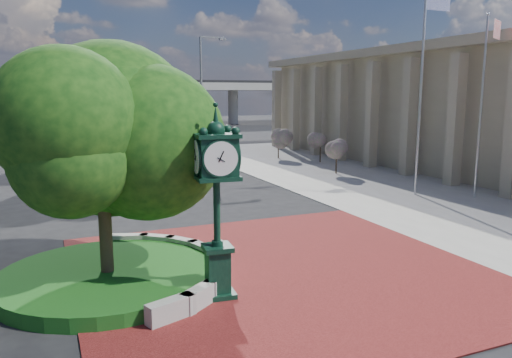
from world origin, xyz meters
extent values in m
plane|color=black|center=(0.00, 0.00, 0.00)|extent=(200.00, 200.00, 0.00)
cube|color=maroon|center=(0.00, -1.00, 0.02)|extent=(12.00, 12.00, 0.04)
cube|color=#9E9B93|center=(16.00, 10.00, 0.02)|extent=(20.00, 50.00, 0.04)
cube|color=#9E9B93|center=(-3.91, -3.01, 0.27)|extent=(1.29, 0.76, 0.54)
cube|color=#9E9B93|center=(-3.05, -2.54, 0.27)|extent=(1.20, 1.04, 0.54)
cube|color=#9E9B93|center=(-2.38, -1.84, 0.27)|extent=(1.00, 1.22, 0.54)
cube|color=#9E9B93|center=(-1.95, -0.96, 0.27)|extent=(0.71, 1.30, 0.54)
cube|color=#9E9B93|center=(-1.80, 0.00, 0.27)|extent=(0.35, 1.25, 0.54)
cube|color=#9E9B93|center=(-1.95, 0.96, 0.27)|extent=(0.71, 1.30, 0.54)
cube|color=#9E9B93|center=(-2.38, 1.84, 0.27)|extent=(1.00, 1.22, 0.54)
cube|color=#9E9B93|center=(-3.05, 2.54, 0.27)|extent=(1.20, 1.04, 0.54)
cube|color=#9E9B93|center=(-3.91, 3.01, 0.27)|extent=(1.29, 0.76, 0.54)
cylinder|color=#144513|center=(-5.00, 0.00, 0.20)|extent=(6.10, 6.10, 0.40)
cube|color=tan|center=(24.00, 12.00, 4.00)|extent=(15.00, 42.00, 8.00)
cube|color=tan|center=(24.00, 12.00, 8.30)|extent=(17.00, 44.00, 0.60)
cube|color=black|center=(16.80, 12.00, 4.00)|extent=(0.30, 40.00, 5.50)
cube|color=#9E9B93|center=(0.00, 70.00, 6.50)|extent=(90.00, 12.00, 1.20)
cube|color=black|center=(0.00, 70.00, 7.30)|extent=(90.00, 12.00, 0.40)
cylinder|color=#9E9B93|center=(5.00, 70.00, 3.00)|extent=(1.80, 1.80, 6.00)
cylinder|color=#9E9B93|center=(25.00, 70.00, 3.00)|extent=(1.80, 1.80, 6.00)
cylinder|color=#38281C|center=(-5.00, 0.00, 1.08)|extent=(0.36, 0.36, 2.17)
sphere|color=#103A0F|center=(-5.00, 0.00, 3.73)|extent=(5.20, 5.20, 5.20)
cylinder|color=#38281C|center=(-4.00, 18.00, 0.96)|extent=(0.36, 0.36, 1.92)
sphere|color=#103A0F|center=(-4.00, 18.00, 3.25)|extent=(4.40, 4.40, 4.40)
cube|color=black|center=(-2.41, -2.08, 0.09)|extent=(0.93, 0.93, 0.17)
cube|color=black|center=(-2.41, -2.08, 0.75)|extent=(0.64, 0.64, 1.17)
cube|color=black|center=(-2.41, -2.08, 1.36)|extent=(0.81, 0.81, 0.13)
cylinder|color=black|center=(-2.41, -2.08, 2.33)|extent=(0.18, 0.18, 1.81)
cube|color=black|center=(-2.41, -2.08, 3.78)|extent=(1.04, 1.04, 0.96)
cylinder|color=white|center=(-2.46, -2.58, 3.78)|extent=(0.85, 0.14, 0.85)
cylinder|color=white|center=(-2.37, -1.59, 3.78)|extent=(0.85, 0.14, 0.85)
cylinder|color=white|center=(-2.91, -2.04, 3.78)|extent=(0.14, 0.85, 0.85)
cylinder|color=white|center=(-1.91, -2.13, 3.78)|extent=(0.14, 0.85, 0.85)
sphere|color=black|center=(-2.41, -2.08, 4.44)|extent=(0.47, 0.47, 0.47)
cone|color=black|center=(-2.41, -2.08, 4.79)|extent=(0.19, 0.19, 0.53)
imported|color=#631B0E|center=(0.02, 35.13, 0.85)|extent=(2.95, 5.31, 1.71)
cylinder|color=silver|center=(13.90, 4.75, 4.56)|extent=(0.11, 0.11, 9.12)
sphere|color=silver|center=(13.90, 4.75, 9.16)|extent=(0.16, 0.16, 0.16)
plane|color=red|center=(14.59, 4.75, 8.48)|extent=(1.20, 0.66, 1.37)
cylinder|color=silver|center=(11.65, 6.62, 5.41)|extent=(0.13, 0.13, 10.81)
cylinder|color=slate|center=(5.42, 24.83, 4.87)|extent=(0.17, 0.17, 9.74)
cube|color=slate|center=(6.39, 24.81, 9.74)|extent=(1.95, 0.20, 0.13)
cube|color=slate|center=(7.26, 24.79, 9.63)|extent=(0.55, 0.28, 0.16)
cylinder|color=slate|center=(0.41, 38.72, 4.69)|extent=(0.17, 0.17, 9.39)
cube|color=slate|center=(1.35, 38.84, 9.39)|extent=(1.88, 0.41, 0.13)
cube|color=slate|center=(2.17, 38.95, 9.28)|extent=(0.55, 0.33, 0.16)
cylinder|color=#38281C|center=(11.55, 14.32, 0.60)|extent=(0.10, 0.10, 1.20)
sphere|color=#B75B91|center=(11.55, 14.32, 1.60)|extent=(1.20, 1.20, 1.20)
cylinder|color=#38281C|center=(13.42, 19.63, 0.60)|extent=(0.10, 0.10, 1.20)
sphere|color=#B75B91|center=(13.42, 19.63, 1.60)|extent=(1.20, 1.20, 1.20)
cylinder|color=#38281C|center=(11.44, 23.07, 0.60)|extent=(0.10, 0.10, 1.20)
sphere|color=#B75B91|center=(11.44, 23.07, 1.60)|extent=(1.20, 1.20, 1.20)
camera|label=1|loc=(-6.42, -14.06, 5.36)|focal=35.00mm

